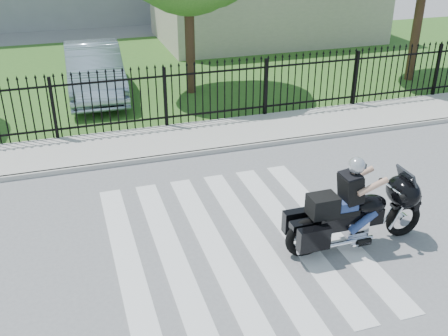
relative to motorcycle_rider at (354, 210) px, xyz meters
name	(u,v)px	position (x,y,z in m)	size (l,w,h in m)	color
ground	(234,243)	(-2.05, 0.71, -0.76)	(120.00, 120.00, 0.00)	slate
crosswalk	(234,243)	(-2.05, 0.71, -0.75)	(5.00, 5.50, 0.01)	silver
sidewalk	(175,140)	(-2.05, 5.71, -0.70)	(40.00, 2.00, 0.12)	#ADAAA3
curb	(183,155)	(-2.05, 4.71, -0.70)	(40.00, 0.12, 0.12)	#ADAAA3
grass_strip	(134,72)	(-2.05, 12.71, -0.75)	(40.00, 12.00, 0.02)	#2F5B1F
iron_fence	(165,99)	(-2.05, 6.71, 0.14)	(26.00, 0.04, 1.80)	black
building_low	(266,1)	(4.95, 16.71, 0.99)	(10.00, 6.00, 3.50)	beige
motorcycle_rider	(354,210)	(0.00, 0.00, 0.00)	(2.81, 0.82, 1.86)	black
parked_car	(94,70)	(-3.67, 10.41, 0.09)	(1.76, 5.05, 1.66)	#90A5B5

